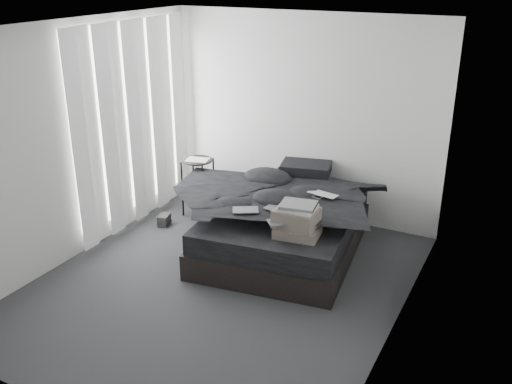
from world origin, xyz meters
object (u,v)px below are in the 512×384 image
at_px(side_stand, 198,187).
at_px(box_lower, 296,264).
at_px(laptop, 321,190).
at_px(bed, 284,237).

relative_size(side_stand, box_lower, 1.56).
bearing_deg(laptop, bed, -154.50).
height_order(bed, side_stand, side_stand).
relative_size(bed, box_lower, 4.49).
xyz_separation_m(side_stand, box_lower, (1.85, -0.99, -0.20)).
height_order(laptop, box_lower, laptop).
distance_m(side_stand, box_lower, 2.10).
xyz_separation_m(laptop, side_stand, (-1.83, 0.32, -0.41)).
bearing_deg(bed, laptop, 7.50).
xyz_separation_m(laptop, box_lower, (0.01, -0.67, -0.61)).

